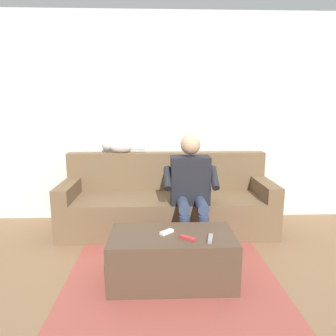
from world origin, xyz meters
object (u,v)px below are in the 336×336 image
(couch, at_px, (167,204))
(remote_red, at_px, (188,238))
(remote_gray, at_px, (210,239))
(coffee_table, at_px, (172,258))
(cat_on_backrest, at_px, (117,146))
(remote_white, at_px, (167,232))
(person_solo_seated, at_px, (191,184))

(couch, bearing_deg, remote_red, 95.37)
(couch, distance_m, remote_gray, 1.29)
(coffee_table, xyz_separation_m, remote_red, (-0.12, 0.10, 0.21))
(cat_on_backrest, height_order, remote_gray, cat_on_backrest)
(remote_white, bearing_deg, cat_on_backrest, -110.47)
(couch, height_order, coffee_table, couch)
(couch, distance_m, remote_white, 1.12)
(remote_red, height_order, remote_gray, remote_gray)
(person_solo_seated, relative_size, remote_red, 8.63)
(couch, bearing_deg, remote_white, 87.83)
(remote_white, bearing_deg, remote_gray, 114.74)
(coffee_table, xyz_separation_m, cat_on_backrest, (0.59, -1.38, 0.75))
(cat_on_backrest, bearing_deg, person_solo_seated, 141.88)
(remote_red, bearing_deg, coffee_table, -0.75)
(remote_white, bearing_deg, coffee_table, 113.47)
(person_solo_seated, distance_m, remote_white, 0.80)
(person_solo_seated, bearing_deg, remote_red, 82.44)
(coffee_table, height_order, cat_on_backrest, cat_on_backrest)
(couch, relative_size, remote_white, 19.51)
(remote_white, bearing_deg, remote_red, 100.58)
(remote_white, height_order, remote_gray, same)
(coffee_table, bearing_deg, cat_on_backrest, -66.86)
(person_solo_seated, xyz_separation_m, remote_red, (0.11, 0.84, -0.22))
(couch, distance_m, coffee_table, 1.13)
(remote_red, bearing_deg, cat_on_backrest, -24.38)
(coffee_table, relative_size, remote_gray, 7.28)
(couch, height_order, cat_on_backrest, cat_on_backrest)
(cat_on_backrest, relative_size, remote_red, 3.93)
(coffee_table, height_order, remote_white, remote_white)
(coffee_table, xyz_separation_m, remote_white, (0.04, -0.02, 0.21))
(remote_white, bearing_deg, person_solo_seated, -152.82)
(remote_gray, bearing_deg, cat_on_backrest, -136.45)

